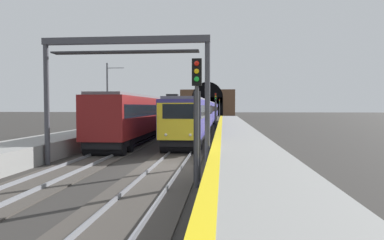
# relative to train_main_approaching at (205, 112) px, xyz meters

# --- Properties ---
(ground_plane) EXTENTS (320.00, 320.00, 0.00)m
(ground_plane) POSITION_rel_train_main_approaching_xyz_m (-34.43, -0.00, -2.23)
(ground_plane) COLOR #302D2B
(platform_right) EXTENTS (112.00, 3.58, 1.09)m
(platform_right) POSITION_rel_train_main_approaching_xyz_m (-34.43, -3.98, -1.68)
(platform_right) COLOR gray
(platform_right) RESTS_ON ground_plane
(platform_left) EXTENTS (112.00, 3.58, 1.09)m
(platform_left) POSITION_rel_train_main_approaching_xyz_m (-34.43, 8.76, -1.68)
(platform_left) COLOR gray
(platform_left) RESTS_ON ground_plane
(platform_right_edge_strip) EXTENTS (112.00, 0.50, 0.01)m
(platform_right_edge_strip) POSITION_rel_train_main_approaching_xyz_m (-34.43, -2.44, -1.13)
(platform_right_edge_strip) COLOR yellow
(platform_right_edge_strip) RESTS_ON platform_right
(track_main_line) EXTENTS (160.00, 3.17, 0.21)m
(track_main_line) POSITION_rel_train_main_approaching_xyz_m (-34.43, -0.00, -2.19)
(track_main_line) COLOR #423D38
(track_main_line) RESTS_ON ground_plane
(track_adjacent_line) EXTENTS (160.00, 2.94, 0.21)m
(track_adjacent_line) POSITION_rel_train_main_approaching_xyz_m (-34.43, 4.78, -2.19)
(track_adjacent_line) COLOR #423D38
(track_adjacent_line) RESTS_ON ground_plane
(train_main_approaching) EXTENTS (61.14, 3.02, 3.86)m
(train_main_approaching) POSITION_rel_train_main_approaching_xyz_m (0.00, 0.00, 0.00)
(train_main_approaching) COLOR navy
(train_main_approaching) RESTS_ON ground_plane
(train_adjacent_platform) EXTENTS (60.78, 3.08, 5.01)m
(train_adjacent_platform) POSITION_rel_train_main_approaching_xyz_m (-1.49, 4.78, 0.13)
(train_adjacent_platform) COLOR maroon
(train_adjacent_platform) RESTS_ON ground_plane
(railway_signal_near) EXTENTS (0.39, 0.38, 5.05)m
(railway_signal_near) POSITION_rel_train_main_approaching_xyz_m (-38.49, -1.78, 0.84)
(railway_signal_near) COLOR #38383D
(railway_signal_near) RESTS_ON ground_plane
(railway_signal_mid) EXTENTS (0.39, 0.38, 5.02)m
(railway_signal_mid) POSITION_rel_train_main_approaching_xyz_m (-5.35, -1.78, 0.82)
(railway_signal_mid) COLOR #38383D
(railway_signal_mid) RESTS_ON ground_plane
(railway_signal_far) EXTENTS (0.39, 0.38, 5.24)m
(railway_signal_far) POSITION_rel_train_main_approaching_xyz_m (44.50, -1.78, 0.94)
(railway_signal_far) COLOR #4C4C54
(railway_signal_far) RESTS_ON ground_plane
(overhead_signal_gantry) EXTENTS (0.70, 9.05, 6.86)m
(overhead_signal_gantry) POSITION_rel_train_main_approaching_xyz_m (-34.05, 2.39, 3.01)
(overhead_signal_gantry) COLOR #3F3F47
(overhead_signal_gantry) RESTS_ON ground_plane
(tunnel_portal) EXTENTS (2.94, 18.32, 11.26)m
(tunnel_portal) POSITION_rel_train_main_approaching_xyz_m (62.02, 2.39, 2.18)
(tunnel_portal) COLOR brown
(tunnel_portal) RESTS_ON ground_plane
(catenary_mast_near) EXTENTS (0.22, 2.14, 8.33)m
(catenary_mast_near) POSITION_rel_train_main_approaching_xyz_m (-12.38, 10.92, 2.05)
(catenary_mast_near) COLOR #595B60
(catenary_mast_near) RESTS_ON ground_plane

